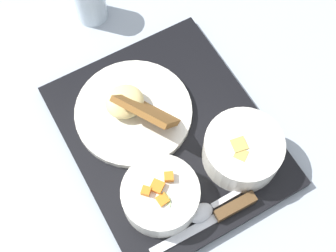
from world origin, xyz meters
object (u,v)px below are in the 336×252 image
(bowl_salad, at_px, (161,195))
(bowl_soup, at_px, (243,149))
(knife, at_px, (226,212))
(spoon, at_px, (214,205))
(glass_water, at_px, (90,1))
(plate_main, at_px, (134,110))

(bowl_salad, xyz_separation_m, bowl_soup, (-0.01, -0.16, 0.01))
(knife, height_order, spoon, knife)
(bowl_soup, bearing_deg, glass_water, 9.40)
(plate_main, height_order, glass_water, plate_main)
(plate_main, relative_size, glass_water, 2.22)
(bowl_soup, distance_m, plate_main, 0.20)
(spoon, xyz_separation_m, glass_water, (0.46, -0.02, 0.02))
(bowl_salad, relative_size, spoon, 0.84)
(plate_main, xyz_separation_m, glass_water, (0.25, -0.04, 0.01))
(bowl_soup, height_order, glass_water, glass_water)
(knife, height_order, glass_water, glass_water)
(bowl_soup, bearing_deg, spoon, 118.88)
(bowl_salad, relative_size, plate_main, 0.60)
(plate_main, bearing_deg, bowl_soup, -145.93)
(plate_main, height_order, knife, plate_main)
(bowl_salad, distance_m, knife, 0.11)
(plate_main, distance_m, glass_water, 0.25)
(bowl_soup, height_order, spoon, bowl_soup)
(bowl_soup, relative_size, spoon, 0.87)
(knife, distance_m, glass_water, 0.48)
(knife, relative_size, glass_water, 2.04)
(bowl_salad, distance_m, bowl_soup, 0.16)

